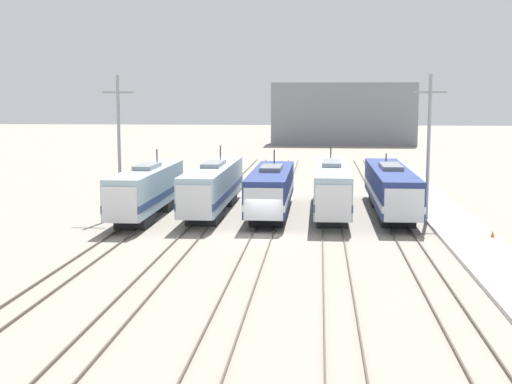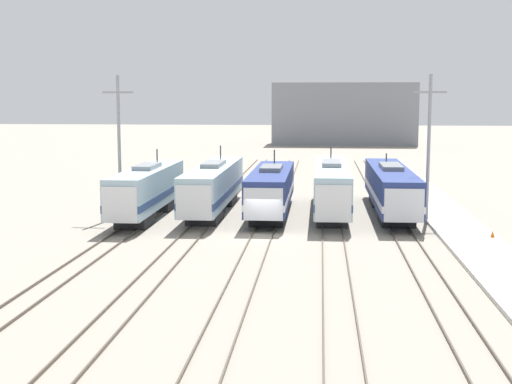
{
  "view_description": "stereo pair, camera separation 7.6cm",
  "coord_description": "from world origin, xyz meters",
  "px_view_note": "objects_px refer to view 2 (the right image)",
  "views": [
    {
      "loc": [
        3.93,
        -48.94,
        9.67
      ],
      "look_at": [
        -0.78,
        3.77,
        2.6
      ],
      "focal_mm": 50.0,
      "sensor_mm": 36.0,
      "label": 1
    },
    {
      "loc": [
        4.01,
        -48.93,
        9.67
      ],
      "look_at": [
        -0.78,
        3.77,
        2.6
      ],
      "focal_mm": 50.0,
      "sensor_mm": 36.0,
      "label": 2
    }
  ],
  "objects_px": {
    "locomotive_center": "(271,190)",
    "locomotive_center_right": "(331,187)",
    "catenary_tower_left": "(119,143)",
    "locomotive_far_left": "(146,191)",
    "catenary_tower_right": "(429,144)",
    "traffic_cone": "(493,234)",
    "locomotive_center_left": "(213,187)",
    "locomotive_far_right": "(391,189)"
  },
  "relations": [
    {
      "from": "locomotive_center_left",
      "to": "locomotive_far_right",
      "type": "relative_size",
      "value": 0.96
    },
    {
      "from": "locomotive_far_left",
      "to": "locomotive_center_left",
      "type": "distance_m",
      "value": 5.8
    },
    {
      "from": "locomotive_far_right",
      "to": "catenary_tower_right",
      "type": "xyz_separation_m",
      "value": [
        2.49,
        -3.21,
        3.91
      ]
    },
    {
      "from": "locomotive_far_left",
      "to": "catenary_tower_left",
      "type": "relative_size",
      "value": 1.43
    },
    {
      "from": "locomotive_center",
      "to": "traffic_cone",
      "type": "bearing_deg",
      "value": -29.91
    },
    {
      "from": "locomotive_far_left",
      "to": "traffic_cone",
      "type": "distance_m",
      "value": 26.53
    },
    {
      "from": "locomotive_center_right",
      "to": "catenary_tower_left",
      "type": "bearing_deg",
      "value": -171.34
    },
    {
      "from": "locomotive_center_right",
      "to": "locomotive_far_right",
      "type": "distance_m",
      "value": 4.98
    },
    {
      "from": "locomotive_far_left",
      "to": "catenary_tower_right",
      "type": "relative_size",
      "value": 1.43
    },
    {
      "from": "catenary_tower_left",
      "to": "catenary_tower_right",
      "type": "xyz_separation_m",
      "value": [
        24.55,
        0.0,
        0.0
      ]
    },
    {
      "from": "locomotive_center_left",
      "to": "traffic_cone",
      "type": "xyz_separation_m",
      "value": [
        20.62,
        -9.95,
        -1.71
      ]
    },
    {
      "from": "locomotive_far_right",
      "to": "locomotive_center_right",
      "type": "bearing_deg",
      "value": -173.0
    },
    {
      "from": "locomotive_center",
      "to": "traffic_cone",
      "type": "relative_size",
      "value": 35.64
    },
    {
      "from": "locomotive_far_right",
      "to": "traffic_cone",
      "type": "height_order",
      "value": "locomotive_far_right"
    },
    {
      "from": "locomotive_far_left",
      "to": "locomotive_center_right",
      "type": "distance_m",
      "value": 15.17
    },
    {
      "from": "catenary_tower_left",
      "to": "catenary_tower_right",
      "type": "height_order",
      "value": "same"
    },
    {
      "from": "locomotive_center_left",
      "to": "catenary_tower_right",
      "type": "xyz_separation_m",
      "value": [
        17.31,
        -2.38,
        3.84
      ]
    },
    {
      "from": "locomotive_center_left",
      "to": "traffic_cone",
      "type": "distance_m",
      "value": 22.96
    },
    {
      "from": "locomotive_center_left",
      "to": "catenary_tower_left",
      "type": "height_order",
      "value": "catenary_tower_left"
    },
    {
      "from": "locomotive_far_left",
      "to": "locomotive_far_right",
      "type": "relative_size",
      "value": 0.82
    },
    {
      "from": "locomotive_center_right",
      "to": "traffic_cone",
      "type": "distance_m",
      "value": 14.9
    },
    {
      "from": "locomotive_far_left",
      "to": "locomotive_far_right",
      "type": "xyz_separation_m",
      "value": [
        19.76,
        3.87,
        -0.09
      ]
    },
    {
      "from": "locomotive_far_left",
      "to": "catenary_tower_right",
      "type": "bearing_deg",
      "value": 1.68
    },
    {
      "from": "locomotive_far_left",
      "to": "traffic_cone",
      "type": "relative_size",
      "value": 34.49
    },
    {
      "from": "catenary_tower_left",
      "to": "locomotive_center_left",
      "type": "bearing_deg",
      "value": 18.21
    },
    {
      "from": "locomotive_center_left",
      "to": "traffic_cone",
      "type": "height_order",
      "value": "locomotive_center_left"
    },
    {
      "from": "traffic_cone",
      "to": "catenary_tower_right",
      "type": "bearing_deg",
      "value": 113.63
    },
    {
      "from": "locomotive_center",
      "to": "locomotive_center_right",
      "type": "relative_size",
      "value": 0.86
    },
    {
      "from": "locomotive_far_right",
      "to": "catenary_tower_left",
      "type": "relative_size",
      "value": 1.75
    },
    {
      "from": "locomotive_far_right",
      "to": "catenary_tower_right",
      "type": "distance_m",
      "value": 5.64
    },
    {
      "from": "catenary_tower_left",
      "to": "traffic_cone",
      "type": "relative_size",
      "value": 24.12
    },
    {
      "from": "locomotive_center",
      "to": "catenary_tower_left",
      "type": "bearing_deg",
      "value": -173.21
    },
    {
      "from": "traffic_cone",
      "to": "locomotive_far_left",
      "type": "bearing_deg",
      "value": 164.85
    },
    {
      "from": "locomotive_center_left",
      "to": "catenary_tower_left",
      "type": "relative_size",
      "value": 1.69
    },
    {
      "from": "locomotive_center",
      "to": "catenary_tower_left",
      "type": "distance_m",
      "value": 12.89
    },
    {
      "from": "locomotive_center_left",
      "to": "locomotive_far_left",
      "type": "bearing_deg",
      "value": -148.44
    },
    {
      "from": "locomotive_far_left",
      "to": "locomotive_far_right",
      "type": "distance_m",
      "value": 20.13
    },
    {
      "from": "locomotive_far_left",
      "to": "locomotive_center_right",
      "type": "bearing_deg",
      "value": 12.41
    },
    {
      "from": "locomotive_far_right",
      "to": "locomotive_center",
      "type": "bearing_deg",
      "value": -169.87
    },
    {
      "from": "locomotive_far_left",
      "to": "traffic_cone",
      "type": "height_order",
      "value": "locomotive_far_left"
    },
    {
      "from": "locomotive_center_left",
      "to": "catenary_tower_right",
      "type": "relative_size",
      "value": 1.69
    },
    {
      "from": "locomotive_center_left",
      "to": "locomotive_center_right",
      "type": "relative_size",
      "value": 0.98
    }
  ]
}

